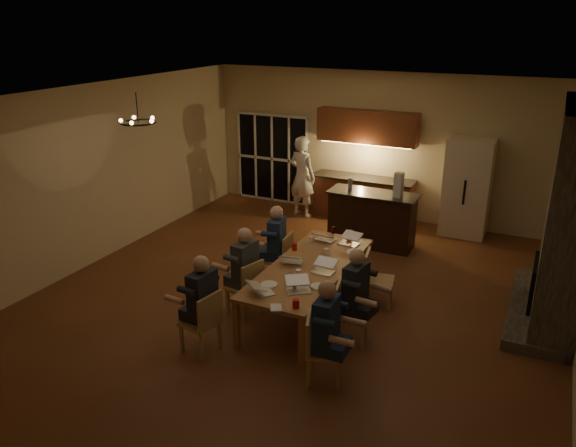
# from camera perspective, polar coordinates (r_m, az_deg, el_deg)

# --- Properties ---
(floor) EXTENTS (9.00, 9.00, 0.00)m
(floor) POSITION_cam_1_polar(r_m,az_deg,el_deg) (9.07, 0.87, -7.81)
(floor) COLOR brown
(floor) RESTS_ON ground
(back_wall) EXTENTS (8.00, 0.04, 3.20)m
(back_wall) POSITION_cam_1_polar(r_m,az_deg,el_deg) (12.55, 9.65, 7.73)
(back_wall) COLOR #CDB591
(back_wall) RESTS_ON ground
(left_wall) EXTENTS (0.04, 9.00, 3.20)m
(left_wall) POSITION_cam_1_polar(r_m,az_deg,el_deg) (10.68, -19.15, 4.68)
(left_wall) COLOR #CDB591
(left_wall) RESTS_ON ground
(ceiling) EXTENTS (8.00, 9.00, 0.04)m
(ceiling) POSITION_cam_1_polar(r_m,az_deg,el_deg) (8.07, 0.99, 12.78)
(ceiling) COLOR white
(ceiling) RESTS_ON back_wall
(french_doors) EXTENTS (1.86, 0.08, 2.10)m
(french_doors) POSITION_cam_1_polar(r_m,az_deg,el_deg) (13.59, -1.59, 6.60)
(french_doors) COLOR black
(french_doors) RESTS_ON ground
(fireplace) EXTENTS (0.58, 2.50, 3.20)m
(fireplace) POSITION_cam_1_polar(r_m,az_deg,el_deg) (8.90, 26.66, 0.57)
(fireplace) COLOR #5E584A
(fireplace) RESTS_ON ground
(kitchenette) EXTENTS (2.24, 0.68, 2.40)m
(kitchenette) POSITION_cam_1_polar(r_m,az_deg,el_deg) (12.42, 7.79, 5.81)
(kitchenette) COLOR brown
(kitchenette) RESTS_ON ground
(refrigerator) EXTENTS (0.90, 0.68, 2.00)m
(refrigerator) POSITION_cam_1_polar(r_m,az_deg,el_deg) (11.97, 17.73, 3.47)
(refrigerator) COLOR beige
(refrigerator) RESTS_ON ground
(dining_table) EXTENTS (1.10, 2.84, 0.75)m
(dining_table) POSITION_cam_1_polar(r_m,az_deg,el_deg) (8.63, 2.18, -6.58)
(dining_table) COLOR #A67242
(dining_table) RESTS_ON ground
(bar_island) EXTENTS (1.73, 0.68, 1.08)m
(bar_island) POSITION_cam_1_polar(r_m,az_deg,el_deg) (11.11, 8.52, 0.44)
(bar_island) COLOR black
(bar_island) RESTS_ON ground
(chair_left_near) EXTENTS (0.51, 0.51, 0.89)m
(chair_left_near) POSITION_cam_1_polar(r_m,az_deg,el_deg) (7.71, -8.94, -9.78)
(chair_left_near) COLOR tan
(chair_left_near) RESTS_ON ground
(chair_left_mid) EXTENTS (0.55, 0.55, 0.89)m
(chair_left_mid) POSITION_cam_1_polar(r_m,az_deg,el_deg) (8.54, -4.49, -6.42)
(chair_left_mid) COLOR tan
(chair_left_mid) RESTS_ON ground
(chair_left_far) EXTENTS (0.48, 0.48, 0.89)m
(chair_left_far) POSITION_cam_1_polar(r_m,az_deg,el_deg) (9.47, -1.15, -3.56)
(chair_left_far) COLOR tan
(chair_left_far) RESTS_ON ground
(chair_right_near) EXTENTS (0.56, 0.56, 0.89)m
(chair_right_near) POSITION_cam_1_polar(r_m,az_deg,el_deg) (7.06, 3.71, -12.63)
(chair_right_near) COLOR tan
(chair_right_near) RESTS_ON ground
(chair_right_mid) EXTENTS (0.52, 0.52, 0.89)m
(chair_right_mid) POSITION_cam_1_polar(r_m,az_deg,el_deg) (7.84, 6.52, -9.10)
(chair_right_mid) COLOR tan
(chair_right_mid) RESTS_ON ground
(chair_right_far) EXTENTS (0.51, 0.51, 0.89)m
(chair_right_far) POSITION_cam_1_polar(r_m,az_deg,el_deg) (8.85, 9.26, -5.63)
(chair_right_far) COLOR tan
(chair_right_far) RESTS_ON ground
(person_left_near) EXTENTS (0.65, 0.65, 1.38)m
(person_left_near) POSITION_cam_1_polar(r_m,az_deg,el_deg) (7.62, -8.62, -8.04)
(person_left_near) COLOR #25262F
(person_left_near) RESTS_ON ground
(person_right_near) EXTENTS (0.61, 0.61, 1.38)m
(person_right_near) POSITION_cam_1_polar(r_m,az_deg,el_deg) (6.92, 3.87, -11.01)
(person_right_near) COLOR #1F324E
(person_right_near) RESTS_ON ground
(person_left_mid) EXTENTS (0.67, 0.67, 1.38)m
(person_left_mid) POSITION_cam_1_polar(r_m,az_deg,el_deg) (8.46, -4.35, -4.84)
(person_left_mid) COLOR #3C4247
(person_left_mid) RESTS_ON ground
(person_right_mid) EXTENTS (0.67, 0.67, 1.38)m
(person_right_mid) POSITION_cam_1_polar(r_m,az_deg,el_deg) (7.79, 6.84, -7.28)
(person_right_mid) COLOR #25262F
(person_right_mid) RESTS_ON ground
(person_left_far) EXTENTS (0.70, 0.70, 1.38)m
(person_left_far) POSITION_cam_1_polar(r_m,az_deg,el_deg) (9.36, -1.14, -2.21)
(person_left_far) COLOR #1F324E
(person_left_far) RESTS_ON ground
(standing_person) EXTENTS (0.76, 0.60, 1.83)m
(standing_person) POSITION_cam_1_polar(r_m,az_deg,el_deg) (12.55, 1.46, 4.80)
(standing_person) COLOR white
(standing_person) RESTS_ON ground
(chandelier) EXTENTS (0.54, 0.54, 0.03)m
(chandelier) POSITION_cam_1_polar(r_m,az_deg,el_deg) (9.01, -14.96, 9.88)
(chandelier) COLOR black
(chandelier) RESTS_ON ceiling
(laptop_a) EXTENTS (0.42, 0.42, 0.23)m
(laptop_a) POSITION_cam_1_polar(r_m,az_deg,el_deg) (7.65, -2.52, -6.22)
(laptop_a) COLOR silver
(laptop_a) RESTS_ON dining_table
(laptop_b) EXTENTS (0.42, 0.41, 0.23)m
(laptop_b) POSITION_cam_1_polar(r_m,az_deg,el_deg) (7.67, 1.08, -6.15)
(laptop_b) COLOR silver
(laptop_b) RESTS_ON dining_table
(laptop_c) EXTENTS (0.36, 0.33, 0.23)m
(laptop_c) POSITION_cam_1_polar(r_m,az_deg,el_deg) (8.55, 0.46, -3.21)
(laptop_c) COLOR silver
(laptop_c) RESTS_ON dining_table
(laptop_d) EXTENTS (0.33, 0.30, 0.23)m
(laptop_d) POSITION_cam_1_polar(r_m,az_deg,el_deg) (8.22, 3.58, -4.27)
(laptop_d) COLOR silver
(laptop_d) RESTS_ON dining_table
(laptop_e) EXTENTS (0.35, 0.32, 0.23)m
(laptop_e) POSITION_cam_1_polar(r_m,az_deg,el_deg) (9.39, 3.84, -1.05)
(laptop_e) COLOR silver
(laptop_e) RESTS_ON dining_table
(laptop_f) EXTENTS (0.36, 0.32, 0.23)m
(laptop_f) POSITION_cam_1_polar(r_m,az_deg,el_deg) (9.25, 6.21, -1.47)
(laptop_f) COLOR silver
(laptop_f) RESTS_ON dining_table
(mug_front) EXTENTS (0.08, 0.08, 0.10)m
(mug_front) POSITION_cam_1_polar(r_m,az_deg,el_deg) (8.13, 1.07, -5.03)
(mug_front) COLOR white
(mug_front) RESTS_ON dining_table
(mug_mid) EXTENTS (0.08, 0.08, 0.10)m
(mug_mid) POSITION_cam_1_polar(r_m,az_deg,el_deg) (8.85, 3.91, -2.86)
(mug_mid) COLOR white
(mug_mid) RESTS_ON dining_table
(mug_back) EXTENTS (0.08, 0.08, 0.10)m
(mug_back) POSITION_cam_1_polar(r_m,az_deg,el_deg) (9.31, 2.38, -1.62)
(mug_back) COLOR white
(mug_back) RESTS_ON dining_table
(redcup_near) EXTENTS (0.09, 0.09, 0.12)m
(redcup_near) POSITION_cam_1_polar(r_m,az_deg,el_deg) (7.28, 0.81, -8.16)
(redcup_near) COLOR #BA120C
(redcup_near) RESTS_ON dining_table
(redcup_mid) EXTENTS (0.08, 0.08, 0.12)m
(redcup_mid) POSITION_cam_1_polar(r_m,az_deg,el_deg) (8.99, 0.67, -2.38)
(redcup_mid) COLOR #BA120C
(redcup_mid) RESTS_ON dining_table
(redcup_far) EXTENTS (0.09, 0.09, 0.12)m
(redcup_far) POSITION_cam_1_polar(r_m,az_deg,el_deg) (9.56, 6.32, -1.07)
(redcup_far) COLOR #BA120C
(redcup_far) RESTS_ON dining_table
(can_silver) EXTENTS (0.06, 0.06, 0.12)m
(can_silver) POSITION_cam_1_polar(r_m,az_deg,el_deg) (7.83, 0.67, -5.98)
(can_silver) COLOR #B2B2B7
(can_silver) RESTS_ON dining_table
(can_cola) EXTENTS (0.06, 0.06, 0.12)m
(can_cola) POSITION_cam_1_polar(r_m,az_deg,el_deg) (9.71, 4.60, -0.66)
(can_cola) COLOR #3F0F0C
(can_cola) RESTS_ON dining_table
(plate_near) EXTENTS (0.23, 0.23, 0.02)m
(plate_near) POSITION_cam_1_polar(r_m,az_deg,el_deg) (7.84, 3.13, -6.40)
(plate_near) COLOR white
(plate_near) RESTS_ON dining_table
(plate_left) EXTENTS (0.23, 0.23, 0.02)m
(plate_left) POSITION_cam_1_polar(r_m,az_deg,el_deg) (7.89, -1.92, -6.20)
(plate_left) COLOR white
(plate_left) RESTS_ON dining_table
(plate_far) EXTENTS (0.27, 0.27, 0.02)m
(plate_far) POSITION_cam_1_polar(r_m,az_deg,el_deg) (8.97, 6.77, -2.92)
(plate_far) COLOR white
(plate_far) RESTS_ON dining_table
(notepad) EXTENTS (0.22, 0.25, 0.01)m
(notepad) POSITION_cam_1_polar(r_m,az_deg,el_deg) (7.30, -1.23, -8.54)
(notepad) COLOR white
(notepad) RESTS_ON dining_table
(bar_bottle) EXTENTS (0.08, 0.08, 0.24)m
(bar_bottle) POSITION_cam_1_polar(r_m,az_deg,el_deg) (11.05, 6.34, 4.04)
(bar_bottle) COLOR #99999E
(bar_bottle) RESTS_ON bar_island
(bar_blender) EXTENTS (0.17, 0.17, 0.47)m
(bar_blender) POSITION_cam_1_polar(r_m,az_deg,el_deg) (10.69, 11.17, 3.85)
(bar_blender) COLOR silver
(bar_blender) RESTS_ON bar_island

